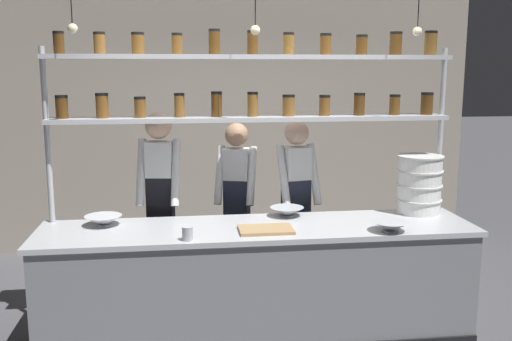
# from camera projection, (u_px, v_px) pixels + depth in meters

# --- Properties ---
(ground_plane) EXTENTS (40.00, 40.00, 0.00)m
(ground_plane) POSITION_uv_depth(u_px,v_px,m) (258.00, 338.00, 4.53)
(ground_plane) COLOR #4C4C51
(back_wall) EXTENTS (5.74, 0.12, 2.94)m
(back_wall) POSITION_uv_depth(u_px,v_px,m) (230.00, 124.00, 6.72)
(back_wall) COLOR #9E9384
(back_wall) RESTS_ON ground_plane
(prep_counter) EXTENTS (3.34, 0.76, 0.92)m
(prep_counter) POSITION_uv_depth(u_px,v_px,m) (258.00, 283.00, 4.44)
(prep_counter) COLOR gray
(prep_counter) RESTS_ON ground_plane
(spice_shelf_unit) EXTENTS (3.22, 0.28, 2.41)m
(spice_shelf_unit) POSITION_uv_depth(u_px,v_px,m) (255.00, 93.00, 4.51)
(spice_shelf_unit) COLOR #B7BABF
(spice_shelf_unit) RESTS_ON ground_plane
(chef_left) EXTENTS (0.39, 0.32, 1.75)m
(chef_left) POSITION_uv_depth(u_px,v_px,m) (160.00, 199.00, 4.85)
(chef_left) COLOR black
(chef_left) RESTS_ON ground_plane
(chef_center) EXTENTS (0.41, 0.34, 1.64)m
(chef_center) POSITION_uv_depth(u_px,v_px,m) (237.00, 200.00, 5.15)
(chef_center) COLOR black
(chef_center) RESTS_ON ground_plane
(chef_right) EXTENTS (0.40, 0.33, 1.67)m
(chef_right) POSITION_uv_depth(u_px,v_px,m) (296.00, 200.00, 5.04)
(chef_right) COLOR black
(chef_right) RESTS_ON ground_plane
(container_stack) EXTENTS (0.38, 0.38, 0.48)m
(container_stack) POSITION_uv_depth(u_px,v_px,m) (419.00, 184.00, 4.74)
(container_stack) COLOR white
(container_stack) RESTS_ON prep_counter
(cutting_board) EXTENTS (0.40, 0.26, 0.02)m
(cutting_board) POSITION_uv_depth(u_px,v_px,m) (266.00, 230.00, 4.23)
(cutting_board) COLOR #A88456
(cutting_board) RESTS_ON prep_counter
(prep_bowl_near_left) EXTENTS (0.28, 0.28, 0.08)m
(prep_bowl_near_left) POSITION_uv_depth(u_px,v_px,m) (287.00, 212.00, 4.65)
(prep_bowl_near_left) COLOR #B2B7BC
(prep_bowl_near_left) RESTS_ON prep_counter
(prep_bowl_center_front) EXTENTS (0.29, 0.29, 0.08)m
(prep_bowl_center_front) POSITION_uv_depth(u_px,v_px,m) (103.00, 221.00, 4.37)
(prep_bowl_center_front) COLOR silver
(prep_bowl_center_front) RESTS_ON prep_counter
(prep_bowl_center_back) EXTENTS (0.28, 0.28, 0.08)m
(prep_bowl_center_back) POSITION_uv_depth(u_px,v_px,m) (391.00, 227.00, 4.22)
(prep_bowl_center_back) COLOR #B2B7BC
(prep_bowl_center_back) RESTS_ON prep_counter
(serving_cup_front) EXTENTS (0.08, 0.08, 0.10)m
(serving_cup_front) POSITION_uv_depth(u_px,v_px,m) (187.00, 234.00, 3.99)
(serving_cup_front) COLOR #B2B7BC
(serving_cup_front) RESTS_ON prep_counter
(pendant_light_row) EXTENTS (2.57, 0.07, 0.54)m
(pendant_light_row) POSITION_uv_depth(u_px,v_px,m) (253.00, 27.00, 4.10)
(pendant_light_row) COLOR black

